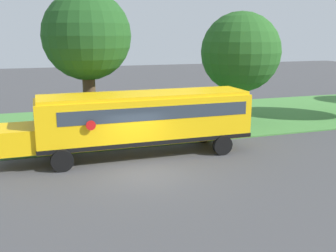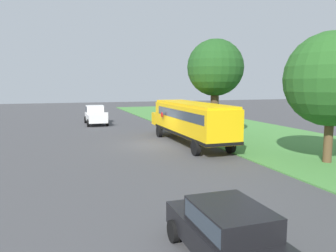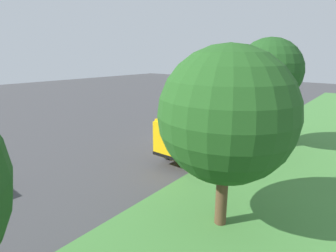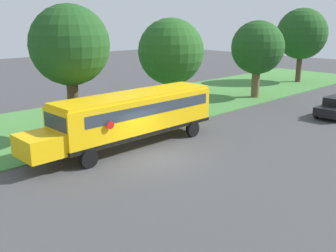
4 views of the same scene
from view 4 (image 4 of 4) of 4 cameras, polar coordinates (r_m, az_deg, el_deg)
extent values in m
plane|color=#424244|center=(21.49, -1.64, -4.80)|extent=(120.00, 120.00, 0.00)
cube|color=#47843D|center=(29.30, -15.01, 0.28)|extent=(12.00, 80.00, 0.08)
cube|color=yellow|center=(23.45, -4.69, 1.74)|extent=(2.50, 10.50, 2.20)
cube|color=yellow|center=(20.38, -18.21, -2.73)|extent=(2.20, 1.90, 1.10)
cube|color=yellow|center=(23.20, -4.76, 4.57)|extent=(2.35, 10.29, 0.16)
cube|color=black|center=(23.70, -4.64, -0.57)|extent=(2.54, 10.54, 0.20)
cube|color=#2D3842|center=(23.53, -4.16, 2.95)|extent=(2.53, 9.24, 0.64)
cube|color=#2D3842|center=(20.53, -15.96, 0.53)|extent=(2.25, 0.12, 0.80)
cylinder|color=red|center=(20.61, -8.34, 0.13)|extent=(0.03, 0.44, 0.44)
cylinder|color=black|center=(20.52, -11.44, -4.63)|extent=(0.30, 1.00, 1.00)
cylinder|color=black|center=(22.56, -14.92, -3.00)|extent=(0.30, 1.00, 1.00)
cylinder|color=black|center=(25.39, 3.58, -0.44)|extent=(0.30, 1.00, 1.00)
cylinder|color=black|center=(27.07, -0.33, 0.59)|extent=(0.30, 1.00, 1.00)
cylinder|color=black|center=(32.12, 20.76, 1.62)|extent=(0.22, 0.64, 0.64)
cylinder|color=black|center=(34.81, 22.88, 2.41)|extent=(0.22, 0.64, 0.64)
cylinder|color=#4C3826|center=(24.56, -13.50, 2.39)|extent=(0.69, 0.69, 4.14)
sphere|color=#1E4C1C|center=(24.02, -14.08, 11.33)|extent=(4.71, 4.71, 4.71)
sphere|color=#1E4C1C|center=(23.65, -12.92, 10.66)|extent=(3.09, 3.09, 3.09)
cylinder|color=brown|center=(32.50, 0.42, 4.75)|extent=(0.49, 0.49, 2.83)
sphere|color=#23561E|center=(32.04, 0.43, 10.75)|extent=(5.31, 5.31, 5.31)
sphere|color=#23561E|center=(32.36, -0.63, 11.74)|extent=(3.33, 3.33, 3.33)
cylinder|color=brown|center=(38.61, 12.58, 6.16)|extent=(0.75, 0.75, 2.92)
sphere|color=#1E4C1C|center=(38.24, 12.87, 11.07)|extent=(4.95, 4.95, 4.95)
sphere|color=#1E4C1C|center=(38.20, 13.33, 10.94)|extent=(3.63, 3.63, 3.63)
cylinder|color=#4C3826|center=(49.51, 18.45, 8.04)|extent=(0.62, 0.62, 3.47)
sphere|color=#1E4C1C|center=(49.21, 18.85, 12.56)|extent=(5.83, 5.83, 5.83)
sphere|color=#1E4C1C|center=(49.53, 19.02, 13.23)|extent=(3.30, 3.30, 3.30)
camera|label=1|loc=(9.62, 50.51, 1.12)|focal=42.00mm
camera|label=2|loc=(37.98, 33.66, 8.51)|focal=35.00mm
camera|label=3|loc=(41.53, 5.10, 14.81)|focal=28.00mm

